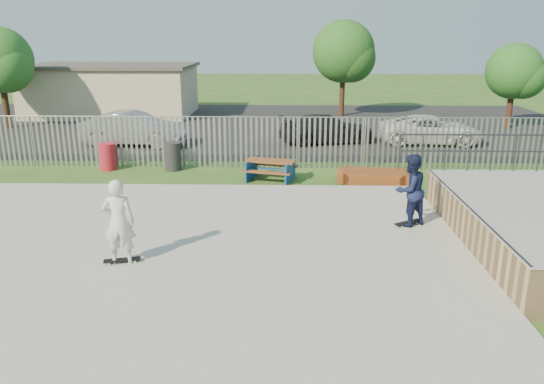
{
  "coord_description": "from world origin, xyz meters",
  "views": [
    {
      "loc": [
        3.13,
        -11.2,
        5.05
      ],
      "look_at": [
        2.8,
        2.0,
        1.1
      ],
      "focal_mm": 35.0,
      "sensor_mm": 36.0,
      "label": 1
    }
  ],
  "objects_px": {
    "funbox": "(373,177)",
    "car_dark": "(327,129)",
    "trash_bin_red": "(108,157)",
    "trash_bin_grey": "(173,156)",
    "skater_navy": "(410,190)",
    "car_white": "(431,130)",
    "tree_mid": "(344,52)",
    "picnic_table": "(271,170)",
    "tree_right": "(514,71)",
    "skater_white": "(119,222)",
    "car_silver": "(134,129)"
  },
  "relations": [
    {
      "from": "car_silver",
      "to": "car_white",
      "type": "distance_m",
      "value": 14.03
    },
    {
      "from": "trash_bin_red",
      "to": "skater_navy",
      "type": "relative_size",
      "value": 0.53
    },
    {
      "from": "picnic_table",
      "to": "car_silver",
      "type": "xyz_separation_m",
      "value": [
        -6.56,
        5.9,
        0.43
      ]
    },
    {
      "from": "trash_bin_grey",
      "to": "skater_white",
      "type": "height_order",
      "value": "skater_white"
    },
    {
      "from": "trash_bin_grey",
      "to": "tree_mid",
      "type": "height_order",
      "value": "tree_mid"
    },
    {
      "from": "tree_mid",
      "to": "skater_white",
      "type": "bearing_deg",
      "value": -107.24
    },
    {
      "from": "tree_right",
      "to": "trash_bin_grey",
      "type": "bearing_deg",
      "value": -149.42
    },
    {
      "from": "trash_bin_red",
      "to": "trash_bin_grey",
      "type": "bearing_deg",
      "value": 0.45
    },
    {
      "from": "car_silver",
      "to": "car_dark",
      "type": "height_order",
      "value": "car_silver"
    },
    {
      "from": "trash_bin_grey",
      "to": "skater_white",
      "type": "xyz_separation_m",
      "value": [
        0.69,
        -8.96,
        0.58
      ]
    },
    {
      "from": "tree_right",
      "to": "skater_navy",
      "type": "bearing_deg",
      "value": -119.24
    },
    {
      "from": "funbox",
      "to": "trash_bin_red",
      "type": "xyz_separation_m",
      "value": [
        -9.96,
        1.57,
        0.3
      ]
    },
    {
      "from": "trash_bin_red",
      "to": "skater_navy",
      "type": "distance_m",
      "value": 11.95
    },
    {
      "from": "picnic_table",
      "to": "skater_white",
      "type": "bearing_deg",
      "value": -97.71
    },
    {
      "from": "car_dark",
      "to": "skater_white",
      "type": "distance_m",
      "value": 15.48
    },
    {
      "from": "funbox",
      "to": "tree_right",
      "type": "bearing_deg",
      "value": 57.03
    },
    {
      "from": "picnic_table",
      "to": "funbox",
      "type": "relative_size",
      "value": 0.91
    },
    {
      "from": "tree_right",
      "to": "skater_white",
      "type": "distance_m",
      "value": 24.77
    },
    {
      "from": "tree_mid",
      "to": "skater_white",
      "type": "distance_m",
      "value": 24.45
    },
    {
      "from": "picnic_table",
      "to": "car_white",
      "type": "height_order",
      "value": "car_white"
    },
    {
      "from": "car_white",
      "to": "tree_mid",
      "type": "distance_m",
      "value": 10.04
    },
    {
      "from": "car_white",
      "to": "tree_mid",
      "type": "relative_size",
      "value": 0.81
    },
    {
      "from": "picnic_table",
      "to": "tree_mid",
      "type": "relative_size",
      "value": 0.34
    },
    {
      "from": "funbox",
      "to": "skater_navy",
      "type": "distance_m",
      "value": 4.84
    },
    {
      "from": "picnic_table",
      "to": "skater_navy",
      "type": "height_order",
      "value": "skater_navy"
    },
    {
      "from": "trash_bin_grey",
      "to": "skater_navy",
      "type": "distance_m",
      "value": 9.92
    },
    {
      "from": "trash_bin_red",
      "to": "car_silver",
      "type": "relative_size",
      "value": 0.21
    },
    {
      "from": "skater_white",
      "to": "picnic_table",
      "type": "bearing_deg",
      "value": -116.53
    },
    {
      "from": "skater_navy",
      "to": "car_white",
      "type": "bearing_deg",
      "value": -138.82
    },
    {
      "from": "car_white",
      "to": "tree_right",
      "type": "height_order",
      "value": "tree_right"
    },
    {
      "from": "tree_mid",
      "to": "funbox",
      "type": "bearing_deg",
      "value": -91.64
    },
    {
      "from": "car_silver",
      "to": "tree_mid",
      "type": "distance_m",
      "value": 14.74
    },
    {
      "from": "car_silver",
      "to": "picnic_table",
      "type": "bearing_deg",
      "value": -126.63
    },
    {
      "from": "funbox",
      "to": "car_dark",
      "type": "distance_m",
      "value": 7.14
    },
    {
      "from": "picnic_table",
      "to": "funbox",
      "type": "height_order",
      "value": "picnic_table"
    },
    {
      "from": "funbox",
      "to": "tree_mid",
      "type": "bearing_deg",
      "value": 94.31
    },
    {
      "from": "trash_bin_red",
      "to": "car_white",
      "type": "relative_size",
      "value": 0.21
    },
    {
      "from": "trash_bin_red",
      "to": "tree_mid",
      "type": "height_order",
      "value": "tree_mid"
    },
    {
      "from": "car_silver",
      "to": "trash_bin_red",
      "type": "bearing_deg",
      "value": -171.65
    },
    {
      "from": "car_silver",
      "to": "tree_mid",
      "type": "bearing_deg",
      "value": -42.4
    },
    {
      "from": "car_dark",
      "to": "skater_navy",
      "type": "bearing_deg",
      "value": 172.09
    },
    {
      "from": "funbox",
      "to": "car_dark",
      "type": "bearing_deg",
      "value": 104.89
    },
    {
      "from": "funbox",
      "to": "trash_bin_red",
      "type": "bearing_deg",
      "value": 176.98
    },
    {
      "from": "tree_mid",
      "to": "skater_navy",
      "type": "height_order",
      "value": "tree_mid"
    },
    {
      "from": "car_dark",
      "to": "tree_mid",
      "type": "relative_size",
      "value": 0.78
    },
    {
      "from": "tree_right",
      "to": "skater_white",
      "type": "bearing_deg",
      "value": -130.35
    },
    {
      "from": "car_silver",
      "to": "car_dark",
      "type": "xyz_separation_m",
      "value": [
        9.09,
        0.9,
        -0.12
      ]
    },
    {
      "from": "skater_white",
      "to": "trash_bin_red",
      "type": "bearing_deg",
      "value": -74.55
    },
    {
      "from": "car_dark",
      "to": "picnic_table",
      "type": "bearing_deg",
      "value": 145.53
    },
    {
      "from": "picnic_table",
      "to": "skater_navy",
      "type": "xyz_separation_m",
      "value": [
        3.8,
        -4.99,
        0.74
      ]
    }
  ]
}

